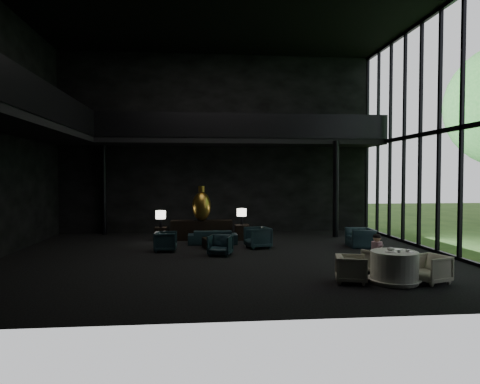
{
  "coord_description": "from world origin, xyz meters",
  "views": [
    {
      "loc": [
        -0.87,
        -13.33,
        2.54
      ],
      "look_at": [
        0.45,
        0.5,
        2.02
      ],
      "focal_mm": 32.0,
      "sensor_mm": 36.0,
      "label": 1
    }
  ],
  "objects": [
    {
      "name": "dining_chair_west",
      "position": [
        2.74,
        -3.51,
        0.33
      ],
      "size": [
        0.75,
        0.78,
        0.66
      ],
      "primitive_type": "imported",
      "rotation": [
        0.0,
        0.0,
        1.31
      ],
      "color": "beige",
      "rests_on": "floor"
    },
    {
      "name": "railing_left",
      "position": [
        -5.0,
        0.0,
        4.6
      ],
      "size": [
        0.06,
        12.0,
        1.0
      ],
      "primitive_type": "cube",
      "color": "black",
      "rests_on": "mezzanine_left"
    },
    {
      "name": "coffee_table",
      "position": [
        -0.3,
        1.65,
        0.18
      ],
      "size": [
        0.96,
        0.96,
        0.36
      ],
      "primitive_type": "cube",
      "rotation": [
        0.0,
        0.0,
        0.21
      ],
      "color": "black",
      "rests_on": "floor"
    },
    {
      "name": "sofa",
      "position": [
        -0.37,
        2.59,
        0.32
      ],
      "size": [
        1.61,
        0.47,
        0.63
      ],
      "primitive_type": "imported",
      "rotation": [
        0.0,
        0.0,
        3.14
      ],
      "color": "black",
      "rests_on": "floor"
    },
    {
      "name": "coffee_cup",
      "position": [
        4.01,
        -3.76,
        0.8
      ],
      "size": [
        0.09,
        0.09,
        0.07
      ],
      "primitive_type": "cylinder",
      "rotation": [
        0.0,
        0.0,
        0.01
      ],
      "color": "white",
      "rests_on": "saucer"
    },
    {
      "name": "cereal_bowl",
      "position": [
        3.71,
        -3.52,
        0.79
      ],
      "size": [
        0.17,
        0.17,
        0.09
      ],
      "primitive_type": "ellipsoid",
      "color": "white",
      "rests_on": "dining_table"
    },
    {
      "name": "table_lamp_left",
      "position": [
        -2.38,
        3.61,
        1.0
      ],
      "size": [
        0.4,
        0.4,
        0.67
      ],
      "color": "black",
      "rests_on": "side_table_left"
    },
    {
      "name": "column_nw",
      "position": [
        -5.0,
        5.7,
        2.0
      ],
      "size": [
        0.24,
        0.24,
        4.0
      ],
      "primitive_type": "cylinder",
      "color": "black",
      "rests_on": "floor"
    },
    {
      "name": "cream_pot",
      "position": [
        3.78,
        -3.8,
        0.79
      ],
      "size": [
        0.08,
        0.08,
        0.07
      ],
      "primitive_type": "cylinder",
      "rotation": [
        0.0,
        0.0,
        -0.28
      ],
      "color": "#99999E",
      "rests_on": "dining_table"
    },
    {
      "name": "child",
      "position": [
        3.7,
        -2.75,
        0.75
      ],
      "size": [
        0.28,
        0.28,
        0.6
      ],
      "rotation": [
        0.0,
        0.0,
        3.14
      ],
      "color": "#C27180",
      "rests_on": "dining_chair_north"
    },
    {
      "name": "window_armchair",
      "position": [
        4.9,
        1.44,
        0.41
      ],
      "size": [
        0.66,
        0.97,
        0.82
      ],
      "primitive_type": "imported",
      "rotation": [
        0.0,
        0.0,
        -1.62
      ],
      "color": "#163A40",
      "rests_on": "floor"
    },
    {
      "name": "railing_back",
      "position": [
        1.0,
        4.0,
        4.6
      ],
      "size": [
        12.0,
        0.06,
        1.0
      ],
      "primitive_type": "cube",
      "color": "black",
      "rests_on": "mezzanine_back"
    },
    {
      "name": "bronze_urn",
      "position": [
        -0.78,
        3.62,
        1.36
      ],
      "size": [
        0.74,
        0.74,
        1.37
      ],
      "color": "olive",
      "rests_on": "console"
    },
    {
      "name": "console",
      "position": [
        -0.78,
        3.73,
        0.39
      ],
      "size": [
        2.44,
        0.55,
        0.77
      ],
      "primitive_type": "cube",
      "color": "black",
      "rests_on": "floor"
    },
    {
      "name": "plate_a",
      "position": [
        3.6,
        -3.72,
        0.76
      ],
      "size": [
        0.26,
        0.26,
        0.01
      ],
      "primitive_type": "cylinder",
      "rotation": [
        0.0,
        0.0,
        0.12
      ],
      "color": "white",
      "rests_on": "dining_table"
    },
    {
      "name": "curtain_wall",
      "position": [
        6.95,
        0.0,
        4.0
      ],
      "size": [
        0.2,
        12.0,
        8.0
      ],
      "primitive_type": null,
      "color": "black",
      "rests_on": "ground"
    },
    {
      "name": "saucer",
      "position": [
        4.07,
        -3.81,
        0.76
      ],
      "size": [
        0.17,
        0.17,
        0.01
      ],
      "primitive_type": "cylinder",
      "rotation": [
        0.0,
        0.0,
        0.25
      ],
      "color": "white",
      "rests_on": "dining_table"
    },
    {
      "name": "lounge_armchair_east",
      "position": [
        1.18,
        1.54,
        0.43
      ],
      "size": [
        0.95,
        0.99,
        0.86
      ],
      "primitive_type": "imported",
      "rotation": [
        0.0,
        0.0,
        -1.34
      ],
      "color": "#142C34",
      "rests_on": "floor"
    },
    {
      "name": "side_table_right",
      "position": [
        0.82,
        3.55,
        0.3
      ],
      "size": [
        0.55,
        0.55,
        0.6
      ],
      "primitive_type": "cube",
      "color": "black",
      "rests_on": "floor"
    },
    {
      "name": "wall_back",
      "position": [
        0.0,
        6.0,
        4.0
      ],
      "size": [
        14.0,
        0.04,
        8.0
      ],
      "primitive_type": "cube",
      "color": "black",
      "rests_on": "ground"
    },
    {
      "name": "lounge_armchair_south",
      "position": [
        -0.21,
        0.25,
        0.34
      ],
      "size": [
        0.81,
        0.78,
        0.67
      ],
      "primitive_type": "imported",
      "rotation": [
        0.0,
        0.0,
        -0.31
      ],
      "color": "#142834",
      "rests_on": "floor"
    },
    {
      "name": "lounge_armchair_west",
      "position": [
        -2.0,
        1.17,
        0.35
      ],
      "size": [
        0.65,
        0.69,
        0.7
      ],
      "primitive_type": "imported",
      "rotation": [
        0.0,
        0.0,
        1.55
      ],
      "color": "black",
      "rests_on": "floor"
    },
    {
      "name": "wall_front",
      "position": [
        0.0,
        -6.0,
        4.0
      ],
      "size": [
        14.0,
        0.04,
        8.0
      ],
      "primitive_type": "cube",
      "color": "black",
      "rests_on": "ground"
    },
    {
      "name": "dining_chair_north",
      "position": [
        3.81,
        -2.64,
        0.31
      ],
      "size": [
        0.75,
        0.73,
        0.62
      ],
      "primitive_type": "imported",
      "rotation": [
        0.0,
        0.0,
        3.48
      ],
      "color": "beige",
      "rests_on": "floor"
    },
    {
      "name": "column_ne",
      "position": [
        4.8,
        4.0,
        2.0
      ],
      "size": [
        0.24,
        0.24,
        4.0
      ],
      "primitive_type": "cylinder",
      "color": "black",
      "rests_on": "floor"
    },
    {
      "name": "side_table_left",
      "position": [
        -2.38,
        3.69,
        0.26
      ],
      "size": [
        0.47,
        0.47,
        0.52
      ],
      "primitive_type": "cube",
      "color": "black",
      "rests_on": "floor"
    },
    {
      "name": "plate_b",
      "position": [
        3.93,
        -3.44,
        0.76
      ],
      "size": [
        0.23,
        0.23,
        0.01
      ],
      "primitive_type": "cylinder",
      "rotation": [
        0.0,
        0.0,
        0.07
      ],
      "color": "white",
      "rests_on": "dining_table"
    },
    {
      "name": "floor",
      "position": [
        0.0,
        0.0,
        0.0
      ],
      "size": [
        14.0,
        12.0,
        0.02
      ],
      "primitive_type": "cube",
      "color": "black",
      "rests_on": "ground"
    },
    {
      "name": "mezzanine_left",
      "position": [
        -6.0,
        0.0,
        4.0
      ],
      "size": [
        2.0,
        12.0,
        0.25
      ],
      "primitive_type": "cube",
      "color": "black",
      "rests_on": "wall_left"
    },
    {
      "name": "mezzanine_back",
      "position": [
        1.0,
        5.0,
        4.0
      ],
      "size": [
        12.0,
        2.0,
        0.25
      ],
      "primitive_type": "cube",
      "color": "black",
      "rests_on": "wall_back"
    },
    {
      "name": "dining_chair_east",
      "position": [
        4.6,
        -3.72,
        0.35
      ],
      "size": [
        0.83,
        0.86,
        0.7
      ],
      "primitive_type": "imported",
      "rotation": [
        0.0,
        0.0,
        -1.23
      ],
      "color": "beige",
      "rests_on": "floor"
    },
    {
      "name": "dining_table",
      "position": [
        3.75,
        -3.63,
        0.33
      ],
      "size": [
        1.25,
        1.25,
        0.75
      ],
      "color": "white",
      "rests_on": "floor"
    },
    {
      "name": "table_lamp_right",
      "position": [
        0.82,
        3.66,
        1.06
      ],
      "size": [
        0.38,
        0.38,
        0.64
      ],
      "color": "black",
      "rests_on": "side_table_right"
    }
  ]
}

